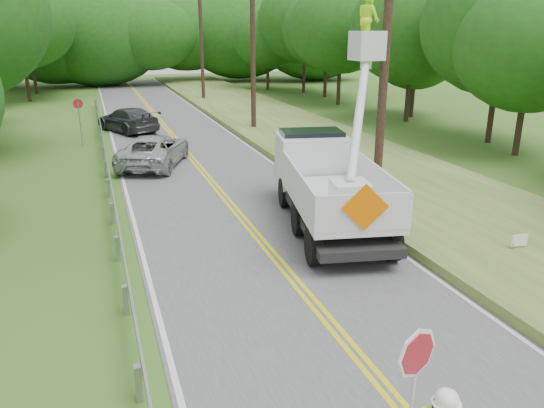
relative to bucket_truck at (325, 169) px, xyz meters
name	(u,v)px	position (x,y,z in m)	size (l,w,h in m)	color
ground	(382,386)	(-2.74, -8.55, -1.61)	(140.00, 140.00, 0.00)	#38561C
road	(210,180)	(-2.74, 5.45, -1.60)	(7.20, 96.00, 0.03)	#4A4B4D
guardrail	(108,170)	(-6.76, 6.36, -1.06)	(0.18, 48.00, 0.77)	#95989E
utility_poles	(296,46)	(2.26, 8.47, 3.65)	(1.60, 43.30, 10.00)	black
tall_grass_verge	(361,163)	(4.36, 5.45, -1.46)	(7.00, 96.00, 0.30)	#466025
treeline_right	(383,31)	(12.90, 18.78, 4.29)	(11.02, 51.87, 10.81)	#332319
treeline_horizon	(128,34)	(-2.47, 47.68, 3.89)	(56.74, 14.52, 11.18)	#1F4A12
bucket_truck	(325,169)	(0.00, 0.00, 0.00)	(4.24, 7.71, 7.14)	black
suv_silver	(154,150)	(-4.61, 8.71, -0.88)	(2.39, 5.17, 1.44)	#B6B9BE
suv_darkgrey	(128,120)	(-5.11, 17.83, -0.86)	(2.05, 5.04, 1.46)	#393A41
stop_sign_permanent	(79,115)	(-7.80, 14.31, 0.09)	(0.54, 0.06, 2.56)	#95989E
yard_sign	(519,241)	(3.60, -4.98, -1.12)	(0.48, 0.08, 0.70)	white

